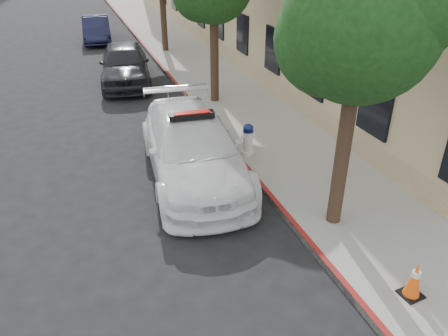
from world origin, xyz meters
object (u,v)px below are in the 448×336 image
Objects in this scene: parked_car_far at (96,29)px; traffic_cone at (415,280)px; parked_car_mid at (125,64)px; fire_hydrant at (248,140)px; police_car at (193,148)px.

parked_car_far is 6.03× the size of traffic_cone.
fire_hydrant is at bearing -67.58° from parked_car_mid.
parked_car_mid is 1.15× the size of parked_car_far.
parked_car_far is (-0.84, 16.82, -0.13)m from police_car.
police_car is 1.39× the size of parked_car_far.
parked_car_mid is 8.35m from parked_car_far.
parked_car_far is (-0.38, 8.34, -0.13)m from parked_car_mid.
traffic_cone is at bearing -77.86° from parked_car_far.
fire_hydrant is (1.68, 0.39, -0.22)m from police_car.
police_car is 8.39× the size of traffic_cone.
traffic_cone is (0.60, -5.89, -0.10)m from fire_hydrant.
parked_car_mid reaches higher than fire_hydrant.
fire_hydrant is 5.92m from traffic_cone.
fire_hydrant is 1.31× the size of traffic_cone.
police_car is at bearing -79.27° from parked_car_mid.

